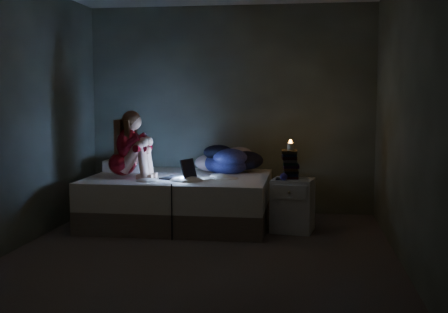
% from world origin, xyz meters
% --- Properties ---
extents(floor, '(3.60, 3.80, 0.02)m').
position_xyz_m(floor, '(0.00, 0.00, -0.01)').
color(floor, '#423935').
rests_on(floor, ground).
extents(wall_back, '(3.60, 0.02, 2.60)m').
position_xyz_m(wall_back, '(0.00, 1.91, 1.30)').
color(wall_back, '#323628').
rests_on(wall_back, ground).
extents(wall_front, '(3.60, 0.02, 2.60)m').
position_xyz_m(wall_front, '(0.00, -1.91, 1.30)').
color(wall_front, '#323628').
rests_on(wall_front, ground).
extents(wall_left, '(0.02, 3.80, 2.60)m').
position_xyz_m(wall_left, '(-1.81, 0.00, 1.30)').
color(wall_left, '#323628').
rests_on(wall_left, ground).
extents(wall_right, '(0.02, 3.80, 2.60)m').
position_xyz_m(wall_right, '(1.81, 0.00, 1.30)').
color(wall_right, '#323628').
rests_on(wall_right, ground).
extents(bed, '(2.03, 1.52, 0.56)m').
position_xyz_m(bed, '(-0.48, 1.10, 0.28)').
color(bed, silver).
rests_on(bed, ground).
extents(pillow, '(0.46, 0.33, 0.13)m').
position_xyz_m(pillow, '(-1.24, 1.44, 0.62)').
color(pillow, white).
rests_on(pillow, bed).
extents(woman, '(0.49, 0.34, 0.76)m').
position_xyz_m(woman, '(-1.09, 0.87, 0.94)').
color(woman, maroon).
rests_on(woman, bed).
extents(laptop, '(0.41, 0.36, 0.24)m').
position_xyz_m(laptop, '(-0.44, 0.82, 0.68)').
color(laptop, black).
rests_on(laptop, bed).
extents(clothes_pile, '(0.62, 0.52, 0.35)m').
position_xyz_m(clothes_pile, '(0.02, 1.45, 0.73)').
color(clothes_pile, '#111A48').
rests_on(clothes_pile, bed).
extents(nightstand, '(0.49, 0.45, 0.58)m').
position_xyz_m(nightstand, '(0.82, 0.90, 0.29)').
color(nightstand, silver).
rests_on(nightstand, ground).
extents(book_stack, '(0.19, 0.25, 0.31)m').
position_xyz_m(book_stack, '(0.79, 0.94, 0.73)').
color(book_stack, black).
rests_on(book_stack, nightstand).
extents(candle, '(0.07, 0.07, 0.08)m').
position_xyz_m(candle, '(0.79, 0.94, 0.93)').
color(candle, beige).
rests_on(candle, book_stack).
extents(phone, '(0.09, 0.15, 0.01)m').
position_xyz_m(phone, '(0.69, 0.82, 0.58)').
color(phone, black).
rests_on(phone, nightstand).
extents(blue_orb, '(0.08, 0.08, 0.08)m').
position_xyz_m(blue_orb, '(0.75, 0.75, 0.62)').
color(blue_orb, '#362B8E').
rests_on(blue_orb, nightstand).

